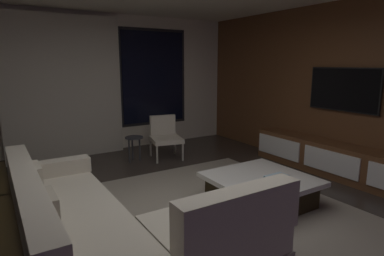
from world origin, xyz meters
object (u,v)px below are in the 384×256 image
accent_chair_near_window (165,135)px  mounted_tv (344,89)px  book_stack_on_coffee_table (276,177)px  media_console (342,162)px  coffee_table (260,190)px  sectional_couch (108,229)px  side_stool (134,141)px

accent_chair_near_window → mounted_tv: bearing=-49.3°
book_stack_on_coffee_table → media_console: media_console is taller
coffee_table → accent_chair_near_window: 2.51m
sectional_couch → accent_chair_near_window: 3.27m
sectional_couch → mounted_tv: (3.89, 0.36, 1.06)m
accent_chair_near_window → side_stool: accent_chair_near_window is taller
sectional_couch → mounted_tv: size_ratio=2.14×
coffee_table → accent_chair_near_window: size_ratio=1.49×
media_console → mounted_tv: (0.18, 0.20, 1.10)m
coffee_table → media_console: 1.72m
coffee_table → side_stool: bearing=104.3°
side_stool → media_console: bearing=-46.6°
sectional_couch → book_stack_on_coffee_table: (2.09, -0.02, 0.09)m
coffee_table → media_console: (1.72, 0.03, 0.06)m
side_stool → coffee_table: bearing=-75.7°
side_stool → mounted_tv: bearing=-42.2°
sectional_couch → accent_chair_near_window: sectional_couch is taller
media_console → mounted_tv: size_ratio=2.66×
sectional_couch → coffee_table: (1.98, 0.13, -0.10)m
book_stack_on_coffee_table → sectional_couch: bearing=179.4°
sectional_couch → coffee_table: bearing=3.7°
book_stack_on_coffee_table → accent_chair_near_window: (-0.16, 2.65, 0.05)m
sectional_couch → side_stool: 2.98m
book_stack_on_coffee_table → side_stool: size_ratio=0.62×
media_console → side_stool: bearing=133.4°
book_stack_on_coffee_table → side_stool: 2.80m
coffee_table → side_stool: side_stool is taller
coffee_table → book_stack_on_coffee_table: (0.11, -0.15, 0.19)m
media_console → mounted_tv: bearing=47.5°
coffee_table → side_stool: 2.63m
side_stool → sectional_couch: bearing=-116.6°
side_stool → mounted_tv: mounted_tv is taller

